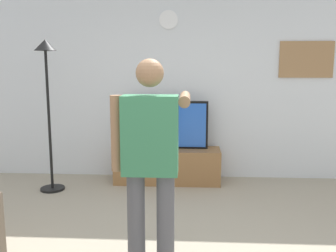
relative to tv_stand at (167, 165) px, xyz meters
name	(u,v)px	position (x,y,z in m)	size (l,w,h in m)	color
back_wall	(177,87)	(0.13, 0.35, 1.11)	(6.40, 0.10, 2.70)	silver
tv_stand	(167,165)	(0.00, 0.00, 0.00)	(1.50, 0.48, 0.49)	olive
television	(168,125)	(0.00, 0.05, 0.58)	(1.15, 0.07, 0.68)	black
wall_clock	(169,20)	(0.00, 0.29, 2.06)	(0.26, 0.26, 0.03)	white
framed_picture	(306,59)	(1.96, 0.30, 1.50)	(0.76, 0.04, 0.51)	#997047
floor_lamp	(47,84)	(-1.53, -0.43, 1.18)	(0.32, 0.32, 1.99)	black
person_standing_nearer_lamp	(151,157)	(0.01, -2.40, 0.73)	(0.60, 0.78, 1.72)	#4C4C51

